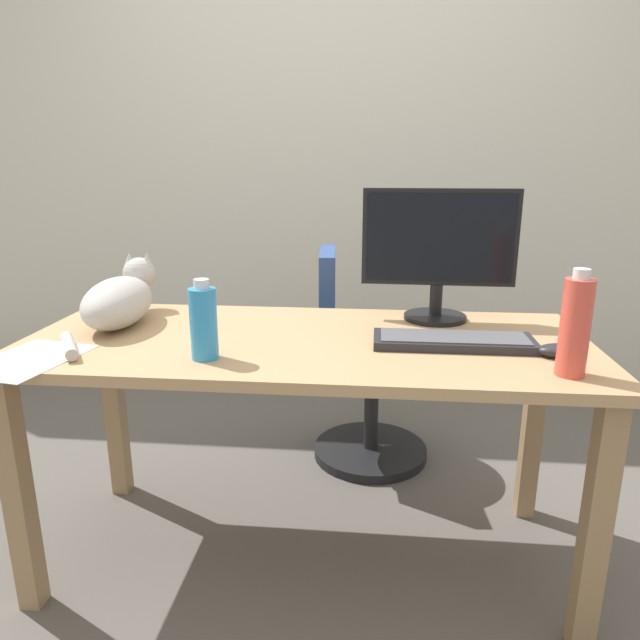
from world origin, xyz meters
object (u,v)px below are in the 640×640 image
at_px(cat, 120,299).
at_px(spray_bottle, 575,327).
at_px(office_chair, 360,373).
at_px(keyboard, 453,341).
at_px(water_bottle, 204,322).
at_px(monitor, 439,250).
at_px(computer_mouse, 559,351).

bearing_deg(cat, spray_bottle, -14.42).
bearing_deg(cat, office_chair, 37.76).
relative_size(office_chair, cat, 1.45).
relative_size(keyboard, water_bottle, 2.11).
bearing_deg(monitor, cat, -171.19).
xyz_separation_m(keyboard, water_bottle, (-0.65, -0.17, 0.08)).
bearing_deg(water_bottle, monitor, 35.21).
distance_m(computer_mouse, spray_bottle, 0.17).
bearing_deg(monitor, water_bottle, -144.79).
xyz_separation_m(monitor, keyboard, (0.02, -0.27, -0.21)).
xyz_separation_m(cat, spray_bottle, (1.26, -0.32, 0.04)).
height_order(monitor, computer_mouse, monitor).
distance_m(monitor, keyboard, 0.35).
xyz_separation_m(monitor, spray_bottle, (0.27, -0.48, -0.11)).
xyz_separation_m(office_chair, monitor, (0.25, -0.42, 0.58)).
height_order(monitor, cat, monitor).
bearing_deg(spray_bottle, computer_mouse, 83.81).
distance_m(monitor, cat, 1.01).
bearing_deg(spray_bottle, keyboard, 140.69).
bearing_deg(water_bottle, computer_mouse, 6.14).
bearing_deg(cat, monitor, 8.81).
xyz_separation_m(keyboard, spray_bottle, (0.25, -0.20, 0.11)).
distance_m(monitor, water_bottle, 0.78).
relative_size(water_bottle, spray_bottle, 0.81).
relative_size(office_chair, spray_bottle, 3.45).
relative_size(keyboard, spray_bottle, 1.71).
xyz_separation_m(office_chair, computer_mouse, (0.53, -0.76, 0.37)).
height_order(keyboard, water_bottle, water_bottle).
xyz_separation_m(office_chair, cat, (-0.74, -0.57, 0.44)).
relative_size(monitor, water_bottle, 2.30).
height_order(office_chair, cat, cat).
height_order(cat, water_bottle, water_bottle).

